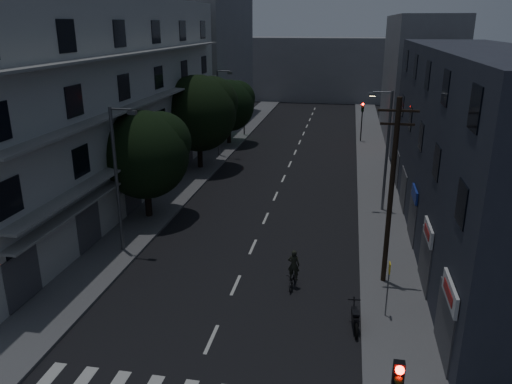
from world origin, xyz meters
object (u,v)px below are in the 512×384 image
(utility_pole, at_px, (391,190))
(bus_stop_sign, at_px, (388,280))
(motorcycle, at_px, (355,319))
(cyclist, at_px, (293,275))

(utility_pole, height_order, bus_stop_sign, utility_pole)
(utility_pole, xyz_separation_m, bus_stop_sign, (-0.09, -3.21, -2.98))
(utility_pole, distance_m, bus_stop_sign, 4.38)
(utility_pole, xyz_separation_m, motorcycle, (-1.40, -4.25, -4.40))
(bus_stop_sign, relative_size, cyclist, 1.28)
(bus_stop_sign, distance_m, cyclist, 4.84)
(bus_stop_sign, bearing_deg, utility_pole, 88.48)
(cyclist, bearing_deg, utility_pole, 20.94)
(bus_stop_sign, xyz_separation_m, cyclist, (-4.24, 1.99, -1.22))
(utility_pole, relative_size, cyclist, 4.56)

